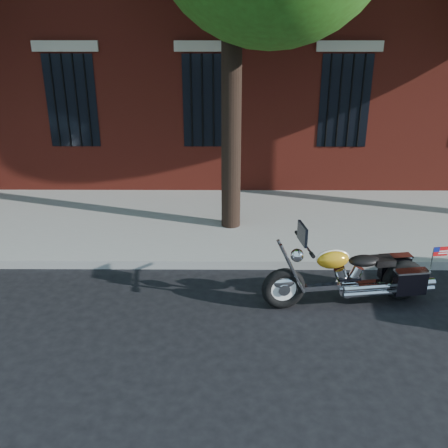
{
  "coord_description": "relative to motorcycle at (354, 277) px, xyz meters",
  "views": [
    {
      "loc": [
        0.43,
        -6.09,
        3.83
      ],
      "look_at": [
        0.38,
        0.8,
        1.02
      ],
      "focal_mm": 40.0,
      "sensor_mm": 36.0,
      "label": 1
    }
  ],
  "objects": [
    {
      "name": "ground",
      "position": [
        -2.24,
        -0.25,
        -0.43
      ],
      "size": [
        120.0,
        120.0,
        0.0
      ],
      "primitive_type": "plane",
      "color": "black",
      "rests_on": "ground"
    },
    {
      "name": "curb",
      "position": [
        -2.24,
        1.13,
        -0.36
      ],
      "size": [
        40.0,
        0.16,
        0.15
      ],
      "primitive_type": "cube",
      "color": "gray",
      "rests_on": "ground"
    },
    {
      "name": "sidewalk",
      "position": [
        -2.24,
        3.01,
        -0.36
      ],
      "size": [
        40.0,
        3.6,
        0.15
      ],
      "primitive_type": "cube",
      "color": "gray",
      "rests_on": "ground"
    },
    {
      "name": "motorcycle",
      "position": [
        0.0,
        0.0,
        0.0
      ],
      "size": [
        2.56,
        0.93,
        1.28
      ],
      "rotation": [
        0.0,
        0.0,
        0.14
      ],
      "color": "black",
      "rests_on": "ground"
    }
  ]
}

